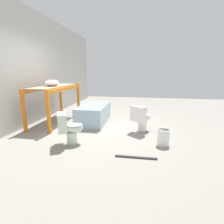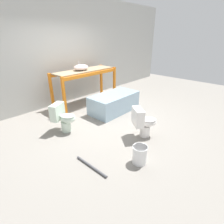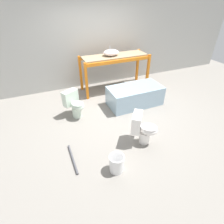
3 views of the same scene
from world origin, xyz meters
name	(u,v)px [view 3 (image 3 of 3)]	position (x,y,z in m)	size (l,w,h in m)	color
ground_plane	(115,110)	(0.00, 0.00, 0.00)	(12.00, 12.00, 0.00)	gray
warehouse_wall_rear	(90,34)	(0.00, 1.85, 1.60)	(10.80, 0.08, 3.20)	#ADADA8
shelving_rack	(115,61)	(0.52, 1.21, 0.91)	(2.08, 0.73, 1.07)	orange
sink_basin	(111,53)	(0.41, 1.22, 1.16)	(0.47, 0.38, 0.26)	silver
bathtub_main	(135,94)	(0.64, 0.08, 0.30)	(1.46, 0.76, 0.52)	#99B7CC
toilet_near	(74,104)	(-1.01, 0.14, 0.36)	(0.53, 0.60, 0.66)	silver
toilet_far	(143,128)	(0.04, -1.32, 0.36)	(0.61, 0.57, 0.66)	white
bucket_white	(117,163)	(-0.74, -1.77, 0.17)	(0.26, 0.26, 0.33)	white
loose_pipe	(73,159)	(-1.40, -1.25, 0.02)	(0.05, 0.73, 0.04)	#4C4C51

